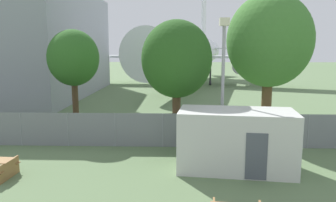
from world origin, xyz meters
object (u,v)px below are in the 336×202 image
(portable_cabin, at_px, (236,140))
(tree_near_hangar, at_px, (177,60))
(tree_left_of_cabin, at_px, (269,41))
(airplane, at_px, (190,52))
(tree_far_right, at_px, (73,58))

(portable_cabin, xyz_separation_m, tree_near_hangar, (-2.60, 3.76, 3.31))
(tree_left_of_cabin, bearing_deg, airplane, 98.70)
(portable_cabin, distance_m, tree_near_hangar, 5.65)
(tree_near_hangar, distance_m, tree_far_right, 7.39)
(portable_cabin, distance_m, tree_far_right, 12.06)
(tree_near_hangar, bearing_deg, airplane, 86.75)
(tree_near_hangar, distance_m, tree_left_of_cabin, 6.37)
(tree_near_hangar, xyz_separation_m, tree_left_of_cabin, (5.60, 2.86, 1.04))
(tree_near_hangar, xyz_separation_m, tree_far_right, (-6.60, 3.32, -0.04))
(airplane, distance_m, tree_far_right, 26.74)
(airplane, relative_size, tree_near_hangar, 5.94)
(airplane, relative_size, tree_left_of_cabin, 4.68)
(portable_cabin, height_order, tree_left_of_cabin, tree_left_of_cabin)
(airplane, height_order, tree_far_right, airplane)
(tree_near_hangar, bearing_deg, tree_far_right, 153.30)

